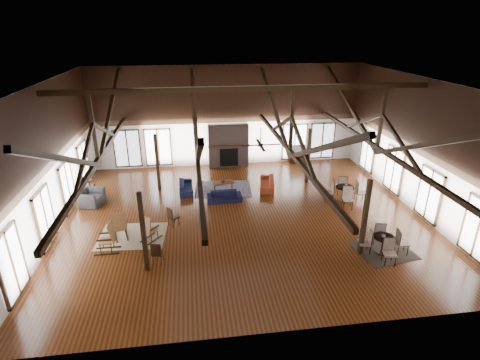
{
  "coord_description": "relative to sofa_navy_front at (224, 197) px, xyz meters",
  "views": [
    {
      "loc": [
        -2.21,
        -14.96,
        8.16
      ],
      "look_at": [
        -0.05,
        1.0,
        1.39
      ],
      "focal_mm": 28.0,
      "sensor_mm": 36.0,
      "label": 1
    }
  ],
  "objects": [
    {
      "name": "side_chair_a",
      "position": [
        -2.48,
        -2.19,
        0.29
      ],
      "size": [
        0.54,
        0.54,
        0.92
      ],
      "rotation": [
        0.0,
        0.0,
        -0.9
      ],
      "color": "black",
      "rests_on": "floor"
    },
    {
      "name": "post_grid",
      "position": [
        0.73,
        -1.72,
        1.28
      ],
      "size": [
        8.16,
        7.16,
        3.05
      ],
      "color": "black",
      "rests_on": "floor"
    },
    {
      "name": "rocking_chair_a",
      "position": [
        -4.54,
        -2.87,
        0.3
      ],
      "size": [
        0.7,
        0.99,
        1.16
      ],
      "rotation": [
        0.0,
        0.0,
        0.27
      ],
      "color": "#946338",
      "rests_on": "floor"
    },
    {
      "name": "television",
      "position": [
        5.13,
        5.03,
        0.64
      ],
      "size": [
        0.99,
        0.13,
        0.57
      ],
      "primitive_type": "imported",
      "rotation": [
        0.0,
        0.0,
        0.0
      ],
      "color": "#B2B2B2",
      "rests_on": "tv_console"
    },
    {
      "name": "wall_back",
      "position": [
        0.73,
        5.28,
        2.75
      ],
      "size": [
        16.0,
        0.02,
        6.0
      ],
      "primitive_type": "cube",
      "color": "white",
      "rests_on": "floor"
    },
    {
      "name": "roof_truss",
      "position": [
        0.73,
        -1.72,
        3.78
      ],
      "size": [
        15.6,
        14.07,
        3.14
      ],
      "color": "black",
      "rests_on": "wall_back"
    },
    {
      "name": "fireplace",
      "position": [
        0.73,
        4.95,
        1.04
      ],
      "size": [
        2.5,
        0.69,
        2.6
      ],
      "color": "#695750",
      "rests_on": "floor"
    },
    {
      "name": "rocking_chair_c",
      "position": [
        -4.79,
        -3.82,
        0.32
      ],
      "size": [
        0.95,
        0.54,
        1.22
      ],
      "rotation": [
        0.0,
        0.0,
        1.58
      ],
      "color": "#946338",
      "rests_on": "floor"
    },
    {
      "name": "cup_far",
      "position": [
        5.95,
        -0.72,
        0.57
      ],
      "size": [
        0.16,
        0.16,
        0.1
      ],
      "primitive_type": "imported",
      "rotation": [
        0.0,
        0.0,
        0.29
      ],
      "color": "#B2B2B2",
      "rests_on": "cafe_table_far"
    },
    {
      "name": "cafe_table_near",
      "position": [
        5.58,
        -5.33,
        0.24
      ],
      "size": [
        1.91,
        1.91,
        0.98
      ],
      "rotation": [
        0.0,
        0.0,
        -0.17
      ],
      "color": "black",
      "rests_on": "floor"
    },
    {
      "name": "wall_right",
      "position": [
        8.73,
        -1.72,
        2.75
      ],
      "size": [
        0.02,
        14.0,
        6.0
      ],
      "primitive_type": "cube",
      "color": "white",
      "rests_on": "floor"
    },
    {
      "name": "rug_navy",
      "position": [
        0.07,
        1.47,
        -0.24
      ],
      "size": [
        3.11,
        2.44,
        0.01
      ],
      "primitive_type": "cube",
      "rotation": [
        0.0,
        0.0,
        -0.08
      ],
      "color": "#171640",
      "rests_on": "floor"
    },
    {
      "name": "sofa_orange",
      "position": [
        2.42,
        1.32,
        0.03
      ],
      "size": [
        1.99,
        1.09,
        0.55
      ],
      "primitive_type": "imported",
      "rotation": [
        0.0,
        0.0,
        -1.76
      ],
      "color": "#98391D",
      "rests_on": "floor"
    },
    {
      "name": "ceiling_fan",
      "position": [
        1.23,
        -2.72,
        3.49
      ],
      "size": [
        1.6,
        1.6,
        0.75
      ],
      "color": "black",
      "rests_on": "roof_truss"
    },
    {
      "name": "cup_near",
      "position": [
        5.52,
        -5.35,
        0.51
      ],
      "size": [
        0.18,
        0.18,
        0.11
      ],
      "primitive_type": "imported",
      "rotation": [
        0.0,
        0.0,
        0.39
      ],
      "color": "#B2B2B2",
      "rests_on": "cafe_table_near"
    },
    {
      "name": "cafe_table_far",
      "position": [
        5.87,
        -0.78,
        0.28
      ],
      "size": [
        2.08,
        2.08,
        1.06
      ],
      "rotation": [
        0.0,
        0.0,
        -0.18
      ],
      "color": "black",
      "rests_on": "floor"
    },
    {
      "name": "sofa_navy_front",
      "position": [
        0.0,
        0.0,
        0.0
      ],
      "size": [
        1.71,
        0.7,
        0.5
      ],
      "primitive_type": "imported",
      "rotation": [
        0.0,
        0.0,
        0.02
      ],
      "color": "#131434",
      "rests_on": "floor"
    },
    {
      "name": "ceiling",
      "position": [
        0.73,
        -1.72,
        5.75
      ],
      "size": [
        16.0,
        14.0,
        0.02
      ],
      "primitive_type": "cube",
      "color": "black",
      "rests_on": "wall_back"
    },
    {
      "name": "coffee_table",
      "position": [
        0.07,
        1.45,
        0.11
      ],
      "size": [
        1.17,
        0.75,
        0.42
      ],
      "rotation": [
        0.0,
        0.0,
        0.21
      ],
      "color": "brown",
      "rests_on": "floor"
    },
    {
      "name": "rug_dark",
      "position": [
        5.71,
        -5.18,
        -0.24
      ],
      "size": [
        2.33,
        2.18,
        0.01
      ],
      "primitive_type": "cube",
      "rotation": [
        0.0,
        0.0,
        0.16
      ],
      "color": "black",
      "rests_on": "floor"
    },
    {
      "name": "floor",
      "position": [
        0.73,
        -1.72,
        -0.25
      ],
      "size": [
        16.0,
        16.0,
        0.0
      ],
      "primitive_type": "plane",
      "color": "#633115",
      "rests_on": "ground"
    },
    {
      "name": "tv_console",
      "position": [
        5.18,
        5.03,
        0.05
      ],
      "size": [
        1.2,
        0.45,
        0.6
      ],
      "primitive_type": "cube",
      "color": "black",
      "rests_on": "floor"
    },
    {
      "name": "side_chair_b",
      "position": [
        -2.93,
        -4.9,
        0.27
      ],
      "size": [
        0.43,
        0.43,
        0.89
      ],
      "rotation": [
        0.0,
        0.0,
        -0.17
      ],
      "color": "black",
      "rests_on": "floor"
    },
    {
      "name": "wall_left",
      "position": [
        -7.27,
        -1.72,
        2.75
      ],
      "size": [
        0.02,
        14.0,
        6.0
      ],
      "primitive_type": "cube",
      "color": "white",
      "rests_on": "floor"
    },
    {
      "name": "rug_tan",
      "position": [
        -4.11,
        -2.79,
        -0.24
      ],
      "size": [
        2.84,
        2.31,
        0.01
      ],
      "primitive_type": "cube",
      "rotation": [
        0.0,
        0.0,
        -0.07
      ],
      "color": "tan",
      "rests_on": "floor"
    },
    {
      "name": "vase",
      "position": [
        0.06,
        1.36,
        0.27
      ],
      "size": [
        0.25,
        0.25,
        0.2
      ],
      "primitive_type": "imported",
      "rotation": [
        0.0,
        0.0,
        -0.36
      ],
      "color": "#B2B2B2",
      "rests_on": "coffee_table"
    },
    {
      "name": "armchair",
      "position": [
        -6.44,
        0.47,
        0.13
      ],
      "size": [
        1.38,
        1.28,
        0.75
      ],
      "primitive_type": "imported",
      "rotation": [
        0.0,
        0.0,
        1.3
      ],
      "color": "#2C2C2F",
      "rests_on": "floor"
    },
    {
      "name": "wall_front",
      "position": [
        0.73,
        -8.72,
        2.75
      ],
      "size": [
        16.0,
        0.02,
        6.0
      ],
      "primitive_type": "cube",
      "color": "white",
      "rests_on": "floor"
    },
    {
      "name": "side_table_lamp",
      "position": [
        -6.72,
        1.56,
        0.18
      ],
      "size": [
        0.44,
        0.44,
        1.13
      ],
      "color": "black",
      "rests_on": "floor"
    },
    {
      "name": "sofa_navy_left",
      "position": [
        -1.88,
        1.44,
        0.01
      ],
      "size": [
        1.78,
        0.73,
        0.51
      ],
      "primitive_type": "imported",
      "rotation": [
        0.0,
        0.0,
        1.6
      ],
      "color": "#141838",
      "rests_on": "floor"
    },
    {
      "name": "rocking_chair_b",
      "position": [
        -3.37,
        -3.24,
        0.28
      ],
      "size": [
        0.89,
        0.96,
        1.12
      ],
      "rotation": [
        0.0,
        0.0,
        -0.67
      ],
      "color": "#946338",
      "rests_on": "floor"
    }
  ]
}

